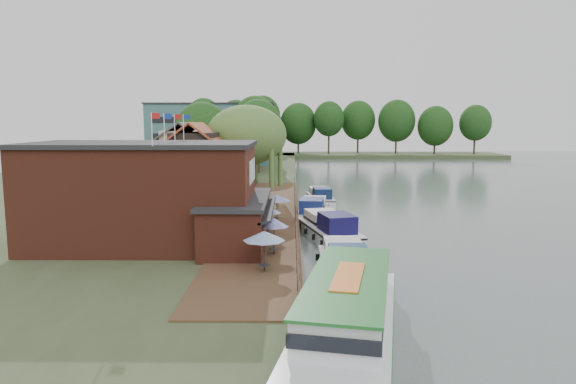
{
  "coord_description": "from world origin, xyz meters",
  "views": [
    {
      "loc": [
        -5.62,
        -36.27,
        9.7
      ],
      "look_at": [
        -6.0,
        12.0,
        3.0
      ],
      "focal_mm": 32.0,
      "sensor_mm": 36.0,
      "label": 1
    }
  ],
  "objects": [
    {
      "name": "cruiser_3",
      "position": [
        -2.3,
        23.44,
        1.06
      ],
      "size": [
        3.59,
        9.11,
        2.12
      ],
      "primitive_type": null,
      "rotation": [
        0.0,
        0.0,
        0.08
      ],
      "color": "white",
      "rests_on": "ground"
    },
    {
      "name": "bank_tree_5",
      "position": [
        -13.36,
        95.53,
        7.73
      ],
      "size": [
        6.97,
        6.97,
        13.47
      ],
      "primitive_type": null,
      "color": "#143811",
      "rests_on": "land_bank"
    },
    {
      "name": "bank_tree_4",
      "position": [
        -18.81,
        85.18,
        7.83
      ],
      "size": [
        8.04,
        8.04,
        13.67
      ],
      "primitive_type": null,
      "color": "#143811",
      "rests_on": "land_bank"
    },
    {
      "name": "umbrella_5",
      "position": [
        -6.91,
        7.06,
        2.29
      ],
      "size": [
        2.44,
        2.44,
        2.38
      ],
      "primitive_type": null,
      "color": "navy",
      "rests_on": "quay_deck"
    },
    {
      "name": "ground",
      "position": [
        0.0,
        0.0,
        0.0
      ],
      "size": [
        260.0,
        260.0,
        0.0
      ],
      "primitive_type": "plane",
      "color": "#515D5B",
      "rests_on": "ground"
    },
    {
      "name": "tour_boat",
      "position": [
        -3.35,
        -15.66,
        1.58
      ],
      "size": [
        6.9,
        14.98,
        3.16
      ],
      "primitive_type": null,
      "rotation": [
        0.0,
        0.0,
        -0.2
      ],
      "color": "silver",
      "rests_on": "ground"
    },
    {
      "name": "quay_rail",
      "position": [
        -5.3,
        10.5,
        1.5
      ],
      "size": [
        0.2,
        49.0,
        1.0
      ],
      "primitive_type": null,
      "color": "black",
      "rests_on": "land_bank"
    },
    {
      "name": "bank_tree_1",
      "position": [
        -11.29,
        49.7,
        7.16
      ],
      "size": [
        8.17,
        8.17,
        12.32
      ],
      "primitive_type": null,
      "color": "#143811",
      "rests_on": "land_bank"
    },
    {
      "name": "umbrella_4",
      "position": [
        -8.13,
        5.42,
        2.29
      ],
      "size": [
        2.0,
        2.0,
        2.38
      ],
      "primitive_type": null,
      "color": "#1C2D9C",
      "rests_on": "quay_deck"
    },
    {
      "name": "cottage_a",
      "position": [
        -15.0,
        14.0,
        5.25
      ],
      "size": [
        8.6,
        7.6,
        8.5
      ],
      "primitive_type": null,
      "color": "black",
      "rests_on": "land_bank"
    },
    {
      "name": "cruiser_1",
      "position": [
        -2.59,
        4.86,
        1.26
      ],
      "size": [
        5.81,
        10.85,
        2.52
      ],
      "primitive_type": null,
      "rotation": [
        0.0,
        0.0,
        0.25
      ],
      "color": "white",
      "rests_on": "ground"
    },
    {
      "name": "cottage_b",
      "position": [
        -18.0,
        24.0,
        5.25
      ],
      "size": [
        9.6,
        8.6,
        8.5
      ],
      "primitive_type": null,
      "color": "beige",
      "rests_on": "land_bank"
    },
    {
      "name": "bank_tree_2",
      "position": [
        -12.4,
        58.26,
        7.64
      ],
      "size": [
        8.05,
        8.05,
        13.29
      ],
      "primitive_type": null,
      "color": "#143811",
      "rests_on": "land_bank"
    },
    {
      "name": "bank_tree_3",
      "position": [
        -12.26,
        77.8,
        6.02
      ],
      "size": [
        6.02,
        6.02,
        10.04
      ],
      "primitive_type": null,
      "color": "#143811",
      "rests_on": "land_bank"
    },
    {
      "name": "bank_tree_0",
      "position": [
        -18.88,
        40.01,
        6.77
      ],
      "size": [
        8.34,
        8.34,
        11.54
      ],
      "primitive_type": null,
      "color": "#143811",
      "rests_on": "land_bank"
    },
    {
      "name": "cruiser_0",
      "position": [
        -2.34,
        -5.77,
        1.23
      ],
      "size": [
        3.27,
        10.11,
        2.46
      ],
      "primitive_type": null,
      "rotation": [
        0.0,
        0.0,
        -0.0
      ],
      "color": "silver",
      "rests_on": "ground"
    },
    {
      "name": "umbrella_1",
      "position": [
        -6.79,
        -3.73,
        2.29
      ],
      "size": [
        1.97,
        1.97,
        2.38
      ],
      "primitive_type": null,
      "color": "#1B2097",
      "rests_on": "quay_deck"
    },
    {
      "name": "umbrella_2",
      "position": [
        -8.17,
        -0.6,
        2.29
      ],
      "size": [
        2.37,
        2.37,
        2.38
      ],
      "primitive_type": null,
      "color": "navy",
      "rests_on": "quay_deck"
    },
    {
      "name": "cottage_c",
      "position": [
        -14.0,
        33.0,
        5.25
      ],
      "size": [
        7.6,
        7.6,
        8.5
      ],
      "primitive_type": null,
      "color": "black",
      "rests_on": "land_bank"
    },
    {
      "name": "pub",
      "position": [
        -14.0,
        -1.0,
        4.65
      ],
      "size": [
        20.0,
        11.0,
        7.3
      ],
      "primitive_type": null,
      "color": "maroon",
      "rests_on": "land_bank"
    },
    {
      "name": "umbrella_3",
      "position": [
        -7.46,
        1.26,
        2.29
      ],
      "size": [
        2.12,
        2.12,
        2.38
      ],
      "primitive_type": null,
      "color": "#1B2B98",
      "rests_on": "quay_deck"
    },
    {
      "name": "swan",
      "position": [
        -3.45,
        -12.06,
        0.22
      ],
      "size": [
        0.44,
        0.44,
        0.44
      ],
      "primitive_type": "sphere",
      "color": "white",
      "rests_on": "ground"
    },
    {
      "name": "willow",
      "position": [
        -10.5,
        19.0,
        6.21
      ],
      "size": [
        8.6,
        8.6,
        10.43
      ],
      "primitive_type": null,
      "color": "#476B2D",
      "rests_on": "land_bank"
    },
    {
      "name": "umbrella_0",
      "position": [
        -7.21,
        -7.65,
        2.29
      ],
      "size": [
        2.44,
        2.44,
        2.38
      ],
      "primitive_type": null,
      "color": "#1A4B93",
      "rests_on": "quay_deck"
    },
    {
      "name": "hotel_block",
      "position": [
        -22.0,
        70.0,
        7.15
      ],
      "size": [
        25.4,
        12.4,
        12.3
      ],
      "primitive_type": null,
      "color": "#38666B",
      "rests_on": "land_bank"
    },
    {
      "name": "cruiser_2",
      "position": [
        -3.54,
        13.69,
        1.18
      ],
      "size": [
        4.28,
        10.09,
        2.37
      ],
      "primitive_type": null,
      "rotation": [
        0.0,
        0.0,
        -0.12
      ],
      "color": "silver",
      "rests_on": "ground"
    },
    {
      "name": "quay_deck",
      "position": [
        -8.0,
        10.0,
        1.05
      ],
      "size": [
        6.0,
        50.0,
        0.1
      ],
      "primitive_type": "cube",
      "color": "#47301E",
      "rests_on": "land_bank"
    },
    {
      "name": "land_bank",
      "position": [
        -30.0,
        35.0,
        0.5
      ],
      "size": [
        50.0,
        140.0,
        1.0
      ],
      "primitive_type": "cube",
      "color": "#384728",
      "rests_on": "ground"
    }
  ]
}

